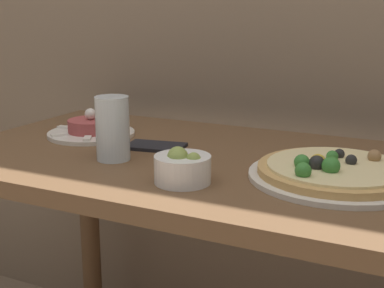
% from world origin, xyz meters
% --- Properties ---
extents(dining_table, '(1.13, 0.64, 0.75)m').
position_xyz_m(dining_table, '(0.00, 0.32, 0.62)').
color(dining_table, brown).
rests_on(dining_table, ground_plane).
extents(pizza_plate, '(0.33, 0.33, 0.06)m').
position_xyz_m(pizza_plate, '(0.30, 0.29, 0.76)').
color(pizza_plate, silver).
rests_on(pizza_plate, dining_table).
extents(tartare_plate, '(0.22, 0.22, 0.07)m').
position_xyz_m(tartare_plate, '(-0.33, 0.37, 0.76)').
color(tartare_plate, silver).
rests_on(tartare_plate, dining_table).
extents(small_bowl, '(0.11, 0.11, 0.07)m').
position_xyz_m(small_bowl, '(0.05, 0.14, 0.78)').
color(small_bowl, white).
rests_on(small_bowl, dining_table).
extents(drinking_glass, '(0.07, 0.07, 0.14)m').
position_xyz_m(drinking_glass, '(-0.15, 0.22, 0.82)').
color(drinking_glass, silver).
rests_on(drinking_glass, dining_table).
extents(napkin, '(0.14, 0.10, 0.01)m').
position_xyz_m(napkin, '(-0.12, 0.34, 0.75)').
color(napkin, black).
rests_on(napkin, dining_table).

